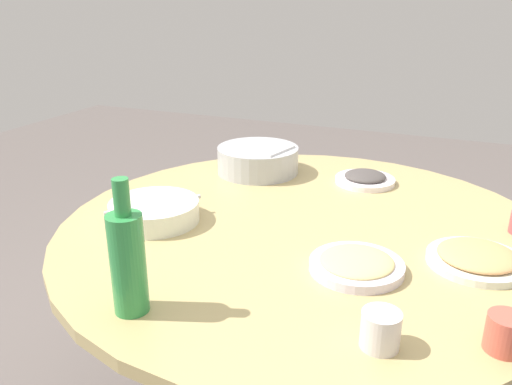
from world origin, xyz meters
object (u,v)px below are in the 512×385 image
soup_bowl (154,212)px  dish_eggplant (365,178)px  tea_cup_side (381,330)px  green_bottle (128,260)px  round_dining_table (305,258)px  dish_noodles (357,264)px  rice_bowl (258,159)px  tea_cup_far (505,333)px  dish_shrimp (477,258)px

soup_bowl → dish_eggplant: (0.47, 0.53, -0.01)m
dish_eggplant → tea_cup_side: size_ratio=2.75×
green_bottle → tea_cup_side: green_bottle is taller
tea_cup_side → round_dining_table: bearing=122.0°
dish_noodles → tea_cup_side: bearing=-68.8°
round_dining_table → dish_eggplant: 0.42m
dish_noodles → tea_cup_side: 0.27m
dish_eggplant → dish_noodles: size_ratio=0.91×
rice_bowl → tea_cup_side: (0.57, -0.81, -0.01)m
round_dining_table → tea_cup_far: size_ratio=19.37×
dish_eggplant → tea_cup_far: (0.40, -0.77, 0.02)m
rice_bowl → tea_cup_far: size_ratio=4.08×
dish_eggplant → rice_bowl: bearing=-174.8°
dish_shrimp → green_bottle: (-0.62, -0.46, 0.09)m
soup_bowl → tea_cup_far: size_ratio=3.55×
dish_shrimp → tea_cup_side: (-0.15, -0.39, 0.02)m
soup_bowl → dish_shrimp: bearing=5.5°
tea_cup_far → green_bottle: bearing=-167.4°
dish_noodles → green_bottle: 0.51m
rice_bowl → green_bottle: green_bottle is taller
round_dining_table → dish_noodles: (0.18, -0.19, 0.12)m
soup_bowl → green_bottle: size_ratio=0.89×
soup_bowl → dish_noodles: bearing=-5.6°
rice_bowl → soup_bowl: bearing=-101.1°
green_bottle → tea_cup_side: bearing=9.1°
soup_bowl → tea_cup_far: (0.87, -0.23, 0.01)m
green_bottle → tea_cup_side: 0.48m
dish_noodles → tea_cup_far: 0.35m
rice_bowl → dish_noodles: size_ratio=1.32×
round_dining_table → green_bottle: 0.59m
round_dining_table → tea_cup_far: tea_cup_far is taller
green_bottle → round_dining_table: bearing=69.4°
rice_bowl → soup_bowl: size_ratio=1.15×
soup_bowl → dish_shrimp: 0.83m
dish_noodles → rice_bowl: bearing=130.4°
soup_bowl → tea_cup_side: bearing=-24.8°
rice_bowl → dish_shrimp: (0.72, -0.42, -0.03)m
dish_shrimp → tea_cup_far: bearing=-80.8°
round_dining_table → green_bottle: bearing=-110.6°
dish_noodles → round_dining_table: bearing=133.3°
dish_eggplant → tea_cup_side: bearing=-76.5°
dish_eggplant → tea_cup_far: tea_cup_far is taller
round_dining_table → soup_bowl: soup_bowl is taller
soup_bowl → green_bottle: 0.44m
rice_bowl → soup_bowl: rice_bowl is taller
soup_bowl → dish_shrimp: size_ratio=1.08×
dish_eggplant → tea_cup_far: bearing=-62.2°
dish_eggplant → dish_shrimp: 0.58m
round_dining_table → green_bottle: size_ratio=4.84×
round_dining_table → dish_noodles: size_ratio=6.25×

